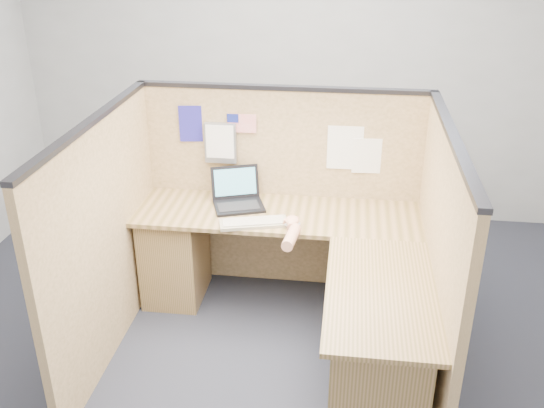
# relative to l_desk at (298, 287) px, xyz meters

# --- Properties ---
(floor) EXTENTS (5.00, 5.00, 0.00)m
(floor) POSITION_rel_l_desk_xyz_m (-0.18, -0.29, -0.39)
(floor) COLOR #21222F
(floor) RESTS_ON ground
(wall_back) EXTENTS (5.00, 0.00, 5.00)m
(wall_back) POSITION_rel_l_desk_xyz_m (-0.18, 1.96, 1.01)
(wall_back) COLOR #95989A
(wall_back) RESTS_ON floor
(cubicle_partitions) EXTENTS (2.06, 1.83, 1.53)m
(cubicle_partitions) POSITION_rel_l_desk_xyz_m (-0.18, 0.14, 0.38)
(cubicle_partitions) COLOR olive
(cubicle_partitions) RESTS_ON floor
(l_desk) EXTENTS (1.95, 1.75, 0.73)m
(l_desk) POSITION_rel_l_desk_xyz_m (0.00, 0.00, 0.00)
(l_desk) COLOR brown
(l_desk) RESTS_ON floor
(laptop) EXTENTS (0.40, 0.42, 0.24)m
(laptop) POSITION_rel_l_desk_xyz_m (-0.46, 0.50, 0.40)
(laptop) COLOR black
(laptop) RESTS_ON l_desk
(keyboard) EXTENTS (0.47, 0.26, 0.03)m
(keyboard) POSITION_rel_l_desk_xyz_m (-0.32, 0.19, 0.35)
(keyboard) COLOR gray
(keyboard) RESTS_ON l_desk
(mouse) EXTENTS (0.12, 0.09, 0.05)m
(mouse) POSITION_rel_l_desk_xyz_m (-0.06, 0.19, 0.36)
(mouse) COLOR silver
(mouse) RESTS_ON l_desk
(hand_forearm) EXTENTS (0.11, 0.39, 0.08)m
(hand_forearm) POSITION_rel_l_desk_xyz_m (-0.05, 0.05, 0.38)
(hand_forearm) COLOR tan
(hand_forearm) RESTS_ON l_desk
(blue_poster) EXTENTS (0.20, 0.03, 0.26)m
(blue_poster) POSITION_rel_l_desk_xyz_m (-0.82, 0.68, 0.85)
(blue_poster) COLOR navy
(blue_poster) RESTS_ON cubicle_partitions
(american_flag) EXTENTS (0.21, 0.01, 0.36)m
(american_flag) POSITION_rel_l_desk_xyz_m (-0.50, 0.67, 0.86)
(american_flag) COLOR olive
(american_flag) RESTS_ON cubicle_partitions
(file_holder) EXTENTS (0.23, 0.05, 0.29)m
(file_holder) POSITION_rel_l_desk_xyz_m (-0.62, 0.66, 0.73)
(file_holder) COLOR slate
(file_holder) RESTS_ON cubicle_partitions
(paper_left) EXTENTS (0.25, 0.01, 0.31)m
(paper_left) POSITION_rel_l_desk_xyz_m (0.25, 0.68, 0.72)
(paper_left) COLOR white
(paper_left) RESTS_ON cubicle_partitions
(paper_right) EXTENTS (0.20, 0.02, 0.25)m
(paper_right) POSITION_rel_l_desk_xyz_m (0.40, 0.68, 0.67)
(paper_right) COLOR white
(paper_right) RESTS_ON cubicle_partitions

